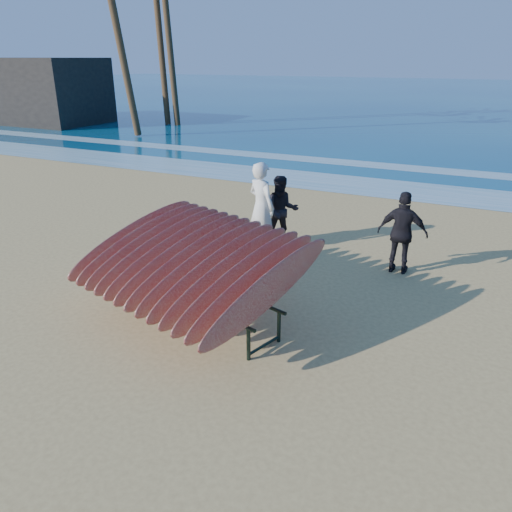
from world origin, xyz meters
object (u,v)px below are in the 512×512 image
at_px(person_dark_b, 402,233).
at_px(building, 35,91).
at_px(person_white, 261,207).
at_px(surfboard_rack, 193,262).
at_px(person_dark_a, 282,211).

distance_m(person_dark_b, building, 29.30).
xyz_separation_m(person_white, building, (-22.53, 14.42, 0.98)).
xyz_separation_m(person_white, person_dark_b, (2.96, 0.01, -0.15)).
relative_size(surfboard_rack, person_dark_a, 2.47).
distance_m(surfboard_rack, person_white, 3.28).
xyz_separation_m(surfboard_rack, person_dark_a, (-0.08, 3.72, -0.19)).
distance_m(person_white, person_dark_b, 2.96).
height_order(surfboard_rack, person_dark_b, person_dark_b).
distance_m(surfboard_rack, building, 28.93).
distance_m(surfboard_rack, person_dark_b, 4.18).
bearing_deg(person_dark_a, person_dark_b, -38.10).
bearing_deg(surfboard_rack, person_dark_a, 107.78).
relative_size(person_dark_b, building, 0.18).
bearing_deg(person_dark_b, person_dark_a, -11.01).
relative_size(person_dark_a, person_dark_b, 0.96).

